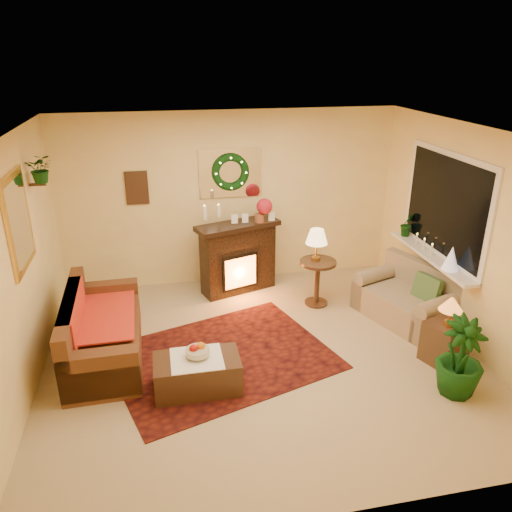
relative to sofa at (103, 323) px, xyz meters
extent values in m
plane|color=beige|center=(1.81, -0.40, -0.43)|extent=(5.00, 5.00, 0.00)
plane|color=white|center=(1.81, -0.40, 2.17)|extent=(5.00, 5.00, 0.00)
plane|color=#EFD88C|center=(1.81, 1.85, 0.87)|extent=(5.00, 5.00, 0.00)
plane|color=#EFD88C|center=(1.81, -2.65, 0.87)|extent=(5.00, 5.00, 0.00)
plane|color=#EFD88C|center=(-0.69, -0.40, 0.87)|extent=(4.50, 4.50, 0.00)
plane|color=#EFD88C|center=(4.31, -0.40, 0.87)|extent=(4.50, 4.50, 0.00)
cube|color=#591504|center=(1.34, -0.34, -0.42)|extent=(2.89, 2.49, 0.01)
cube|color=#5A2D1C|center=(0.00, 0.00, 0.00)|extent=(0.85, 1.85, 0.79)
cube|color=#BA3519|center=(-0.02, 0.13, 0.02)|extent=(0.75, 1.22, 0.02)
cube|color=black|center=(1.83, 1.41, 0.12)|extent=(1.14, 0.67, 1.00)
sphere|color=#A71A2A|center=(2.22, 1.38, 0.87)|extent=(0.23, 0.23, 0.23)
cylinder|color=white|center=(1.36, 1.38, 0.83)|extent=(0.07, 0.07, 0.20)
cylinder|color=white|center=(1.57, 1.42, 0.83)|extent=(0.06, 0.06, 0.18)
cube|color=white|center=(1.81, 1.83, 1.27)|extent=(0.92, 0.02, 0.72)
torus|color=#194719|center=(1.81, 1.79, 1.29)|extent=(0.55, 0.11, 0.55)
cube|color=#381E11|center=(0.46, 1.83, 1.12)|extent=(0.32, 0.03, 0.48)
cube|color=gold|center=(-0.67, -0.10, 1.32)|extent=(0.03, 0.84, 1.00)
imported|color=#194719|center=(-0.53, 0.65, 1.54)|extent=(0.33, 0.28, 0.36)
cube|color=gray|center=(3.87, 0.08, -0.01)|extent=(1.16, 1.48, 0.76)
cube|color=white|center=(4.29, 0.15, 1.12)|extent=(0.03, 1.86, 1.36)
cube|color=black|center=(4.28, 0.15, 1.12)|extent=(0.02, 1.70, 1.22)
cube|color=white|center=(4.19, 0.15, 0.44)|extent=(0.22, 1.86, 0.04)
cone|color=white|center=(4.16, -0.33, 0.61)|extent=(0.20, 0.20, 0.30)
imported|color=#2D6322|center=(4.20, 0.87, 0.65)|extent=(0.25, 0.20, 0.46)
cylinder|color=black|center=(2.85, 0.75, -0.11)|extent=(0.52, 0.52, 0.66)
cone|color=#FAD48F|center=(2.82, 0.78, 0.45)|extent=(0.30, 0.30, 0.46)
cube|color=#532F20|center=(3.85, -0.92, -0.16)|extent=(0.52, 0.52, 0.50)
cone|color=gold|center=(3.83, -0.95, 0.31)|extent=(0.27, 0.27, 0.39)
cube|color=#522C18|center=(1.00, -0.87, -0.22)|extent=(0.90, 0.50, 0.38)
cylinder|color=#BDB99E|center=(1.02, -0.83, 0.02)|extent=(0.25, 0.25, 0.06)
imported|color=#13401A|center=(3.67, -1.46, 0.02)|extent=(1.70, 1.70, 2.59)
camera|label=1|loc=(0.73, -5.30, 2.94)|focal=35.00mm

